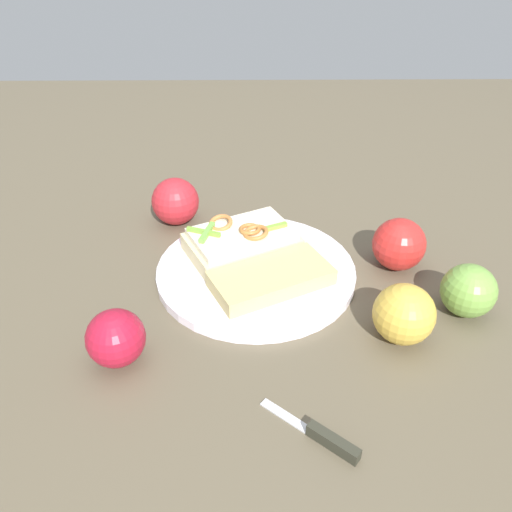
{
  "coord_description": "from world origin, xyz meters",
  "views": [
    {
      "loc": [
        -0.01,
        -0.6,
        0.45
      ],
      "look_at": [
        0.0,
        0.0,
        0.03
      ],
      "focal_mm": 35.83,
      "sensor_mm": 36.0,
      "label": 1
    }
  ],
  "objects_px": {
    "apple_0": "(399,244)",
    "apple_2": "(468,291)",
    "plate": "(256,271)",
    "apple_4": "(175,201)",
    "sandwich": "(242,241)",
    "bread_slice_side": "(271,278)",
    "knife": "(323,436)",
    "apple_3": "(404,314)",
    "apple_1": "(116,338)"
  },
  "relations": [
    {
      "from": "bread_slice_side",
      "to": "apple_0",
      "type": "relative_size",
      "value": 2.1
    },
    {
      "from": "apple_1",
      "to": "apple_3",
      "type": "bearing_deg",
      "value": 5.64
    },
    {
      "from": "apple_3",
      "to": "knife",
      "type": "distance_m",
      "value": 0.19
    },
    {
      "from": "apple_0",
      "to": "apple_4",
      "type": "xyz_separation_m",
      "value": [
        -0.34,
        0.13,
        0.0
      ]
    },
    {
      "from": "plate",
      "to": "bread_slice_side",
      "type": "distance_m",
      "value": 0.05
    },
    {
      "from": "sandwich",
      "to": "apple_1",
      "type": "height_order",
      "value": "apple_1"
    },
    {
      "from": "apple_2",
      "to": "plate",
      "type": "bearing_deg",
      "value": 162.86
    },
    {
      "from": "apple_3",
      "to": "apple_4",
      "type": "height_order",
      "value": "apple_4"
    },
    {
      "from": "sandwich",
      "to": "bread_slice_side",
      "type": "relative_size",
      "value": 1.15
    },
    {
      "from": "apple_3",
      "to": "apple_2",
      "type": "bearing_deg",
      "value": 26.2
    },
    {
      "from": "plate",
      "to": "bread_slice_side",
      "type": "bearing_deg",
      "value": -63.46
    },
    {
      "from": "apple_3",
      "to": "plate",
      "type": "bearing_deg",
      "value": 143.47
    },
    {
      "from": "sandwich",
      "to": "bread_slice_side",
      "type": "xyz_separation_m",
      "value": [
        0.04,
        -0.08,
        -0.01
      ]
    },
    {
      "from": "apple_1",
      "to": "apple_0",
      "type": "bearing_deg",
      "value": 26.44
    },
    {
      "from": "apple_1",
      "to": "sandwich",
      "type": "bearing_deg",
      "value": 55.28
    },
    {
      "from": "apple_0",
      "to": "apple_2",
      "type": "distance_m",
      "value": 0.12
    },
    {
      "from": "plate",
      "to": "apple_3",
      "type": "relative_size",
      "value": 3.79
    },
    {
      "from": "apple_0",
      "to": "knife",
      "type": "height_order",
      "value": "apple_0"
    },
    {
      "from": "plate",
      "to": "apple_2",
      "type": "xyz_separation_m",
      "value": [
        0.28,
        -0.09,
        0.03
      ]
    },
    {
      "from": "apple_3",
      "to": "knife",
      "type": "xyz_separation_m",
      "value": [
        -0.11,
        -0.15,
        -0.03
      ]
    },
    {
      "from": "apple_4",
      "to": "plate",
      "type": "bearing_deg",
      "value": -48.96
    },
    {
      "from": "apple_2",
      "to": "apple_3",
      "type": "xyz_separation_m",
      "value": [
        -0.1,
        -0.05,
        0.0
      ]
    },
    {
      "from": "apple_2",
      "to": "apple_4",
      "type": "bearing_deg",
      "value": 149.81
    },
    {
      "from": "bread_slice_side",
      "to": "apple_0",
      "type": "distance_m",
      "value": 0.2
    },
    {
      "from": "apple_0",
      "to": "apple_3",
      "type": "bearing_deg",
      "value": -101.46
    },
    {
      "from": "bread_slice_side",
      "to": "sandwich",
      "type": "bearing_deg",
      "value": 90.47
    },
    {
      "from": "sandwich",
      "to": "apple_0",
      "type": "bearing_deg",
      "value": -31.86
    },
    {
      "from": "apple_0",
      "to": "apple_1",
      "type": "relative_size",
      "value": 1.12
    },
    {
      "from": "plate",
      "to": "apple_4",
      "type": "height_order",
      "value": "apple_4"
    },
    {
      "from": "plate",
      "to": "apple_4",
      "type": "distance_m",
      "value": 0.21
    },
    {
      "from": "apple_0",
      "to": "apple_3",
      "type": "distance_m",
      "value": 0.16
    },
    {
      "from": "apple_0",
      "to": "apple_1",
      "type": "bearing_deg",
      "value": -153.56
    },
    {
      "from": "sandwich",
      "to": "apple_1",
      "type": "xyz_separation_m",
      "value": [
        -0.14,
        -0.21,
        0.0
      ]
    },
    {
      "from": "sandwich",
      "to": "plate",
      "type": "bearing_deg",
      "value": -89.62
    },
    {
      "from": "bread_slice_side",
      "to": "apple_4",
      "type": "height_order",
      "value": "apple_4"
    },
    {
      "from": "apple_2",
      "to": "bread_slice_side",
      "type": "bearing_deg",
      "value": 170.29
    },
    {
      "from": "bread_slice_side",
      "to": "knife",
      "type": "xyz_separation_m",
      "value": [
        0.04,
        -0.24,
        -0.02
      ]
    },
    {
      "from": "apple_3",
      "to": "apple_1",
      "type": "bearing_deg",
      "value": -174.36
    },
    {
      "from": "bread_slice_side",
      "to": "apple_0",
      "type": "xyz_separation_m",
      "value": [
        0.19,
        0.06,
        0.01
      ]
    },
    {
      "from": "bread_slice_side",
      "to": "apple_3",
      "type": "distance_m",
      "value": 0.18
    },
    {
      "from": "plate",
      "to": "sandwich",
      "type": "distance_m",
      "value": 0.05
    },
    {
      "from": "plate",
      "to": "apple_3",
      "type": "height_order",
      "value": "apple_3"
    },
    {
      "from": "sandwich",
      "to": "apple_0",
      "type": "xyz_separation_m",
      "value": [
        0.23,
        -0.02,
        0.01
      ]
    },
    {
      "from": "apple_3",
      "to": "sandwich",
      "type": "bearing_deg",
      "value": 138.98
    },
    {
      "from": "bread_slice_side",
      "to": "apple_2",
      "type": "bearing_deg",
      "value": -35.96
    },
    {
      "from": "apple_2",
      "to": "apple_4",
      "type": "relative_size",
      "value": 0.9
    },
    {
      "from": "bread_slice_side",
      "to": "apple_1",
      "type": "distance_m",
      "value": 0.23
    },
    {
      "from": "sandwich",
      "to": "apple_4",
      "type": "relative_size",
      "value": 2.37
    },
    {
      "from": "apple_0",
      "to": "apple_2",
      "type": "bearing_deg",
      "value": -57.91
    },
    {
      "from": "plate",
      "to": "knife",
      "type": "distance_m",
      "value": 0.29
    }
  ]
}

